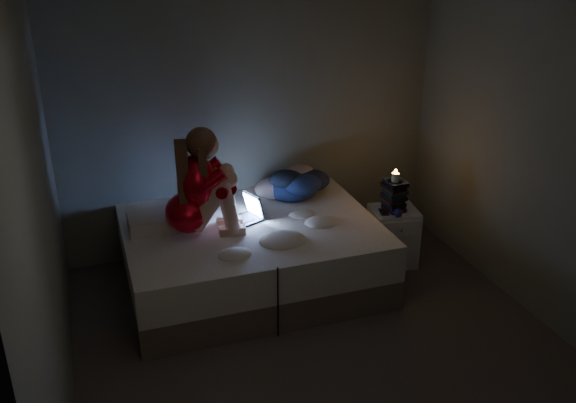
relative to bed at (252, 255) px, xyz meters
name	(u,v)px	position (x,y,z in m)	size (l,w,h in m)	color
floor	(324,351)	(0.25, -1.10, -0.30)	(3.60, 3.80, 0.02)	#34302E
wall_back	(252,116)	(0.25, 0.81, 1.01)	(3.60, 0.02, 2.60)	#5E6457
wall_front	(508,364)	(0.25, -3.01, 1.01)	(3.60, 0.02, 2.60)	#5E6457
wall_left	(42,230)	(-1.56, -1.10, 1.01)	(0.02, 3.80, 2.60)	#5E6457
wall_right	(551,161)	(2.06, -1.10, 1.01)	(0.02, 3.80, 2.60)	#5E6457
bed	(252,255)	(0.00, 0.00, 0.00)	(2.14, 1.60, 0.59)	beige
pillow	(156,222)	(-0.78, 0.18, 0.36)	(0.45, 0.32, 0.13)	silver
woman	(186,183)	(-0.53, -0.01, 0.75)	(0.56, 0.37, 0.91)	#AA060C
laptop	(240,209)	(-0.08, 0.07, 0.42)	(0.35, 0.24, 0.24)	black
clothes_pile	(293,183)	(0.52, 0.43, 0.45)	(0.51, 0.41, 0.31)	navy
nightstand	(392,236)	(1.35, -0.05, -0.02)	(0.41, 0.37, 0.55)	silver
book_stack	(394,197)	(1.34, -0.04, 0.39)	(0.19, 0.25, 0.26)	black
candle	(395,179)	(1.34, -0.04, 0.55)	(0.07, 0.07, 0.08)	beige
phone	(385,213)	(1.23, -0.10, 0.26)	(0.07, 0.14, 0.01)	black
blue_orb	(401,213)	(1.32, -0.21, 0.30)	(0.08, 0.08, 0.08)	navy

